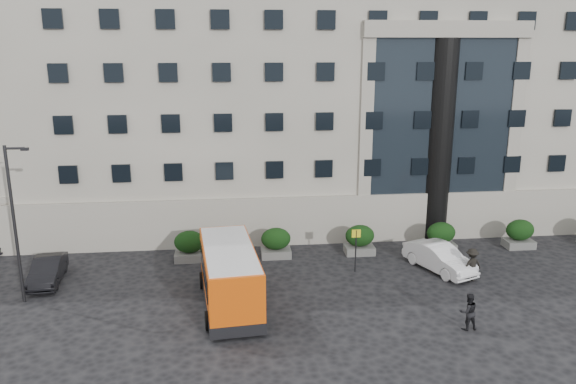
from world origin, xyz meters
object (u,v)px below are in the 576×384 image
pedestrian_c (472,265)px  hedge_d (441,236)px  hedge_e (520,233)px  white_taxi (439,258)px  bus_stop_sign (356,243)px  parked_car_d (21,220)px  hedge_a (190,246)px  parked_car_b (48,270)px  hedge_c (360,239)px  minibus (230,274)px  red_truck (14,202)px  street_lamp (15,219)px  pedestrian_b (468,312)px  hedge_b (276,242)px

pedestrian_c → hedge_d: bearing=-104.1°
hedge_e → white_taxi: 7.18m
bus_stop_sign → parked_car_d: bearing=154.7°
hedge_a → parked_car_b: size_ratio=0.44×
hedge_c → white_taxi: (3.93, -3.11, -0.16)m
hedge_e → minibus: size_ratio=0.25×
parked_car_b → red_truck: bearing=111.4°
minibus → parked_car_d: 20.12m
bus_stop_sign → street_lamp: bearing=-173.5°
minibus → pedestrian_b: minibus is taller
hedge_b → parked_car_b: bearing=-169.2°
hedge_c → pedestrian_c: bearing=-42.6°
hedge_d → street_lamp: street_lamp is taller
red_truck → pedestrian_c: red_truck is taller
bus_stop_sign → minibus: bearing=-153.7°
parked_car_b → pedestrian_b: pedestrian_b is taller
bus_stop_sign → parked_car_b: bus_stop_sign is taller
pedestrian_b → street_lamp: bearing=-19.0°
hedge_e → parked_car_b: 28.40m
white_taxi → hedge_b: bearing=138.9°
bus_stop_sign → pedestrian_c: size_ratio=1.35×
pedestrian_b → white_taxi: bearing=-105.6°
hedge_b → minibus: minibus is taller
hedge_c → hedge_d: size_ratio=1.00×
pedestrian_b → pedestrian_c: (2.45, 5.21, 0.06)m
bus_stop_sign → hedge_e: bearing=13.9°
hedge_a → red_truck: red_truck is taller
street_lamp → parked_car_d: bearing=109.2°
red_truck → pedestrian_b: red_truck is taller
street_lamp → minibus: (10.30, -1.53, -2.71)m
minibus → parked_car_b: (-9.86, 3.90, -0.98)m
red_truck → parked_car_b: size_ratio=1.53×
hedge_a → bus_stop_sign: bus_stop_sign is taller
hedge_c → street_lamp: 19.27m
hedge_e → parked_car_d: 33.87m
hedge_a → hedge_e: (20.80, 0.00, 0.00)m
hedge_d → white_taxi: (-1.27, -3.11, -0.16)m
bus_stop_sign → white_taxi: 4.93m
hedge_c → hedge_d: bearing=0.0°
street_lamp → red_truck: size_ratio=1.26×
hedge_d → bus_stop_sign: 6.76m
hedge_d → minibus: 14.69m
bus_stop_sign → hedge_c: bearing=72.2°
parked_car_b → pedestrian_b: bearing=-25.0°
minibus → hedge_d: bearing=20.1°
red_truck → parked_car_d: red_truck is taller
parked_car_b → hedge_a: bearing=13.0°
hedge_b → white_taxi: (9.13, -3.11, -0.16)m
street_lamp → white_taxi: street_lamp is taller
bus_stop_sign → pedestrian_b: (3.58, -7.13, -0.85)m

